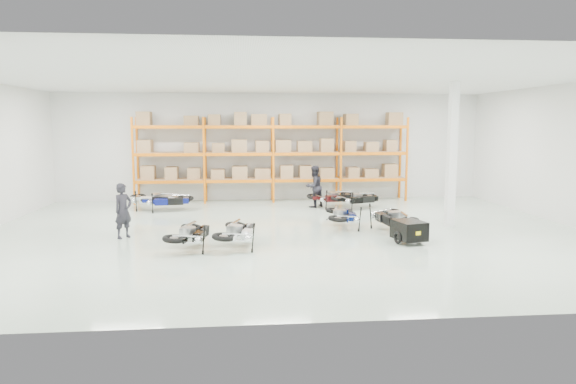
{
  "coord_description": "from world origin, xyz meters",
  "views": [
    {
      "loc": [
        -1.35,
        -14.88,
        3.18
      ],
      "look_at": [
        0.13,
        0.96,
        1.1
      ],
      "focal_mm": 32.0,
      "sensor_mm": 36.0,
      "label": 1
    }
  ],
  "objects": [
    {
      "name": "moto_black_far_left",
      "position": [
        -2.63,
        -1.79,
        0.52
      ],
      "size": [
        1.17,
        1.83,
        1.1
      ],
      "primitive_type": null,
      "rotation": [
        0.0,
        -0.09,
        2.93
      ],
      "color": "black",
      "rests_on": "ground"
    },
    {
      "name": "moto_back_c",
      "position": [
        3.06,
        4.12,
        0.51
      ],
      "size": [
        1.85,
        1.3,
        1.09
      ],
      "primitive_type": null,
      "rotation": [
        0.0,
        -0.09,
        1.88
      ],
      "color": "black",
      "rests_on": "ground"
    },
    {
      "name": "person_left",
      "position": [
        -4.66,
        -0.25,
        0.78
      ],
      "size": [
        0.65,
        0.68,
        1.56
      ],
      "primitive_type": "imported",
      "rotation": [
        0.0,
        0.0,
        0.88
      ],
      "color": "black",
      "rests_on": "ground"
    },
    {
      "name": "room",
      "position": [
        0.0,
        0.0,
        2.25
      ],
      "size": [
        18.0,
        18.0,
        18.0
      ],
      "color": "#B9CEBB",
      "rests_on": "ground"
    },
    {
      "name": "moto_touring_right",
      "position": [
        3.17,
        -0.05,
        0.55
      ],
      "size": [
        1.02,
        1.86,
        1.17
      ],
      "primitive_type": null,
      "rotation": [
        0.0,
        -0.09,
        0.07
      ],
      "color": "black",
      "rests_on": "ground"
    },
    {
      "name": "moto_back_d",
      "position": [
        2.23,
        4.58,
        0.52
      ],
      "size": [
        1.86,
        1.21,
        1.11
      ],
      "primitive_type": null,
      "rotation": [
        0.0,
        -0.09,
        1.8
      ],
      "color": "#390B0D",
      "rests_on": "ground"
    },
    {
      "name": "person_back",
      "position": [
        1.5,
        4.7,
        0.81
      ],
      "size": [
        1.0,
        0.96,
        1.62
      ],
      "primitive_type": "imported",
      "rotation": [
        0.0,
        0.0,
        3.76
      ],
      "color": "black",
      "rests_on": "ground"
    },
    {
      "name": "trailer",
      "position": [
        3.17,
        -1.65,
        0.36
      ],
      "size": [
        0.87,
        1.5,
        0.61
      ],
      "rotation": [
        0.0,
        0.0,
        0.24
      ],
      "color": "black",
      "rests_on": "ground"
    },
    {
      "name": "moto_silver_left",
      "position": [
        -1.43,
        -1.72,
        0.53
      ],
      "size": [
        1.2,
        1.88,
        1.13
      ],
      "primitive_type": null,
      "rotation": [
        0.0,
        -0.09,
        2.94
      ],
      "color": "silver",
      "rests_on": "ground"
    },
    {
      "name": "moto_back_a",
      "position": [
        -4.1,
        4.31,
        0.52
      ],
      "size": [
        1.76,
        0.98,
        1.1
      ],
      "primitive_type": null,
      "rotation": [
        0.0,
        -0.09,
        1.65
      ],
      "color": "navy",
      "rests_on": "ground"
    },
    {
      "name": "moto_blue_centre",
      "position": [
        1.79,
        0.52,
        0.52
      ],
      "size": [
        1.04,
        1.8,
        1.11
      ],
      "primitive_type": null,
      "rotation": [
        0.0,
        -0.09,
        3.02
      ],
      "color": "#081652",
      "rests_on": "ground"
    },
    {
      "name": "moto_back_b",
      "position": [
        -4.59,
        4.59,
        0.55
      ],
      "size": [
        1.96,
        1.3,
        1.17
      ],
      "primitive_type": null,
      "rotation": [
        0.0,
        -0.09,
        1.33
      ],
      "color": "silver",
      "rests_on": "ground"
    },
    {
      "name": "pallet_rack",
      "position": [
        -0.0,
        6.45,
        2.26
      ],
      "size": [
        11.28,
        0.98,
        3.62
      ],
      "color": "orange",
      "rests_on": "ground"
    },
    {
      "name": "structural_column",
      "position": [
        5.2,
        0.5,
        2.25
      ],
      "size": [
        0.25,
        0.25,
        4.5
      ],
      "primitive_type": "cube",
      "color": "white",
      "rests_on": "ground"
    }
  ]
}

